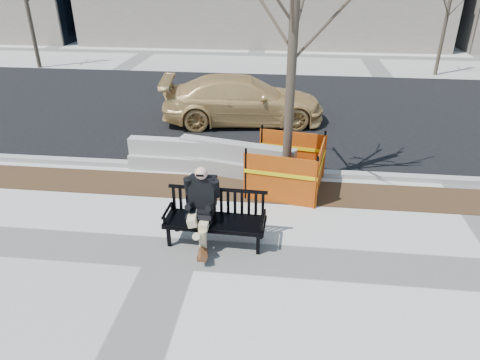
# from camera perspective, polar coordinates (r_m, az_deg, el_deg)

# --- Properties ---
(ground) EXTENTS (120.00, 120.00, 0.00)m
(ground) POSITION_cam_1_polar(r_m,az_deg,el_deg) (8.24, -8.65, -9.41)
(ground) COLOR beige
(ground) RESTS_ON ground
(mulch_strip) EXTENTS (40.00, 1.20, 0.02)m
(mulch_strip) POSITION_cam_1_polar(r_m,az_deg,el_deg) (10.37, -5.13, -0.91)
(mulch_strip) COLOR #47301C
(mulch_strip) RESTS_ON ground
(asphalt_street) EXTENTS (60.00, 10.40, 0.01)m
(asphalt_street) POSITION_cam_1_polar(r_m,az_deg,el_deg) (16.04, -0.82, 9.47)
(asphalt_street) COLOR black
(asphalt_street) RESTS_ON ground
(curb) EXTENTS (60.00, 0.25, 0.12)m
(curb) POSITION_cam_1_polar(r_m,az_deg,el_deg) (11.18, -4.21, 1.61)
(curb) COLOR #9E9B93
(curb) RESTS_ON ground
(bench) EXTENTS (1.96, 0.76, 1.03)m
(bench) POSITION_cam_1_polar(r_m,az_deg,el_deg) (8.45, -3.19, -8.07)
(bench) COLOR black
(bench) RESTS_ON ground
(seated_man) EXTENTS (0.68, 1.10, 1.50)m
(seated_man) POSITION_cam_1_polar(r_m,az_deg,el_deg) (8.54, -4.88, -7.70)
(seated_man) COLOR black
(seated_man) RESTS_ON ground
(tree_fence) EXTENTS (2.81, 2.81, 6.12)m
(tree_fence) POSITION_cam_1_polar(r_m,az_deg,el_deg) (10.38, 5.93, -0.98)
(tree_fence) COLOR #D7590F
(tree_fence) RESTS_ON ground
(sedan) EXTENTS (5.44, 2.82, 1.51)m
(sedan) POSITION_cam_1_polar(r_m,az_deg,el_deg) (14.57, 0.39, 7.62)
(sedan) COLOR tan
(sedan) RESTS_ON ground
(jersey_barrier_left) EXTENTS (2.78, 0.62, 0.79)m
(jersey_barrier_left) POSITION_cam_1_polar(r_m,az_deg,el_deg) (11.37, -7.36, 1.56)
(jersey_barrier_left) COLOR #AAA79F
(jersey_barrier_left) RESTS_ON ground
(jersey_barrier_right) EXTENTS (3.02, 1.23, 0.85)m
(jersey_barrier_right) POSITION_cam_1_polar(r_m,az_deg,el_deg) (10.97, -0.44, 0.81)
(jersey_barrier_right) COLOR gray
(jersey_barrier_right) RESTS_ON ground
(far_tree_left) EXTENTS (2.12, 2.12, 5.70)m
(far_tree_left) POSITION_cam_1_polar(r_m,az_deg,el_deg) (24.46, -24.71, 13.26)
(far_tree_left) COLOR #4E4032
(far_tree_left) RESTS_ON ground
(far_tree_right) EXTENTS (2.38, 2.38, 4.87)m
(far_tree_right) POSITION_cam_1_polar(r_m,az_deg,el_deg) (22.75, 24.15, 12.47)
(far_tree_right) COLOR #4B3F30
(far_tree_right) RESTS_ON ground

